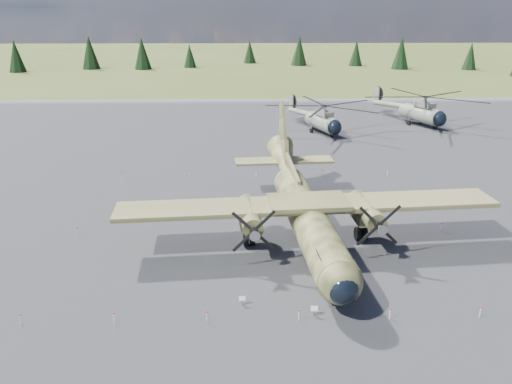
{
  "coord_description": "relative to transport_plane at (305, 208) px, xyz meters",
  "views": [
    {
      "loc": [
        -1.55,
        -41.11,
        19.35
      ],
      "look_at": [
        -0.39,
        2.0,
        3.26
      ],
      "focal_mm": 35.0,
      "sensor_mm": 36.0,
      "label": 1
    }
  ],
  "objects": [
    {
      "name": "transport_plane",
      "position": [
        0.0,
        0.0,
        0.0
      ],
      "size": [
        32.03,
        29.03,
        10.54
      ],
      "rotation": [
        0.0,
        0.0,
        0.08
      ],
      "color": "#36381E",
      "rests_on": "ground"
    },
    {
      "name": "treeline",
      "position": [
        0.42,
        -1.59,
        1.77
      ],
      "size": [
        289.53,
        294.68,
        11.0
      ],
      "color": "black",
      "rests_on": "ground"
    },
    {
      "name": "apron",
      "position": [
        -3.77,
        11.39,
        -3.03
      ],
      "size": [
        120.0,
        120.0,
        0.04
      ],
      "primitive_type": "cube",
      "color": "#5D5E62",
      "rests_on": "ground"
    },
    {
      "name": "info_placard_left",
      "position": [
        -5.48,
        -10.19,
        -2.57
      ],
      "size": [
        0.45,
        0.2,
        0.69
      ],
      "rotation": [
        0.0,
        0.0,
        0.04
      ],
      "color": "gray",
      "rests_on": "ground"
    },
    {
      "name": "helicopter_mid",
      "position": [
        25.28,
        44.13,
        0.66
      ],
      "size": [
        27.2,
        27.2,
        5.2
      ],
      "rotation": [
        0.0,
        0.0,
        0.44
      ],
      "color": "gray",
      "rests_on": "ground"
    },
    {
      "name": "info_placard_right",
      "position": [
        -0.7,
        -11.58,
        -2.54
      ],
      "size": [
        0.48,
        0.24,
        0.74
      ],
      "rotation": [
        0.0,
        0.0,
        -0.08
      ],
      "color": "gray",
      "rests_on": "ground"
    },
    {
      "name": "barrier_fence",
      "position": [
        -4.24,
        1.31,
        -2.52
      ],
      "size": [
        33.12,
        29.62,
        0.85
      ],
      "color": "silver",
      "rests_on": "ground"
    },
    {
      "name": "helicopter_near",
      "position": [
        7.46,
        38.93,
        0.34
      ],
      "size": [
        24.27,
        24.27,
        4.75
      ],
      "rotation": [
        0.0,
        0.0,
        0.38
      ],
      "color": "gray",
      "rests_on": "ground"
    },
    {
      "name": "ground",
      "position": [
        -3.77,
        1.39,
        -3.03
      ],
      "size": [
        500.0,
        500.0,
        0.0
      ],
      "primitive_type": "plane",
      "color": "#545D29",
      "rests_on": "ground"
    }
  ]
}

